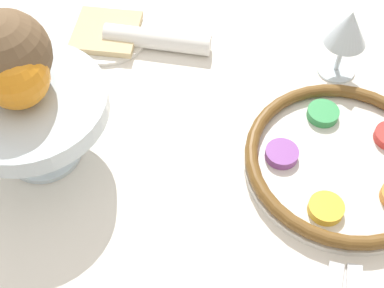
{
  "coord_description": "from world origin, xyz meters",
  "views": [
    {
      "loc": [
        -0.03,
        0.48,
        1.43
      ],
      "look_at": [
        0.03,
        0.02,
        0.8
      ],
      "focal_mm": 50.0,
      "sensor_mm": 36.0,
      "label": 1
    }
  ],
  "objects_px": {
    "seder_plate": "(343,160)",
    "wine_glass": "(348,30)",
    "bread_plate": "(106,34)",
    "coconut": "(7,54)",
    "orange_fruit": "(16,76)",
    "fruit_stand": "(29,109)",
    "napkin_roll": "(157,39)"
  },
  "relations": [
    {
      "from": "wine_glass",
      "to": "seder_plate",
      "type": "bearing_deg",
      "value": 90.15
    },
    {
      "from": "orange_fruit",
      "to": "napkin_roll",
      "type": "relative_size",
      "value": 0.45
    },
    {
      "from": "orange_fruit",
      "to": "napkin_roll",
      "type": "bearing_deg",
      "value": -117.18
    },
    {
      "from": "seder_plate",
      "to": "wine_glass",
      "type": "xyz_separation_m",
      "value": [
        0.0,
        -0.2,
        0.08
      ]
    },
    {
      "from": "fruit_stand",
      "to": "coconut",
      "type": "xyz_separation_m",
      "value": [
        0.01,
        -0.02,
        0.08
      ]
    },
    {
      "from": "seder_plate",
      "to": "coconut",
      "type": "bearing_deg",
      "value": 1.28
    },
    {
      "from": "wine_glass",
      "to": "bread_plate",
      "type": "distance_m",
      "value": 0.42
    },
    {
      "from": "orange_fruit",
      "to": "bread_plate",
      "type": "bearing_deg",
      "value": -97.63
    },
    {
      "from": "orange_fruit",
      "to": "bread_plate",
      "type": "height_order",
      "value": "orange_fruit"
    },
    {
      "from": "wine_glass",
      "to": "coconut",
      "type": "relative_size",
      "value": 1.11
    },
    {
      "from": "seder_plate",
      "to": "wine_glass",
      "type": "height_order",
      "value": "wine_glass"
    },
    {
      "from": "fruit_stand",
      "to": "napkin_roll",
      "type": "height_order",
      "value": "fruit_stand"
    },
    {
      "from": "wine_glass",
      "to": "fruit_stand",
      "type": "bearing_deg",
      "value": 27.56
    },
    {
      "from": "wine_glass",
      "to": "orange_fruit",
      "type": "relative_size",
      "value": 1.46
    },
    {
      "from": "wine_glass",
      "to": "bread_plate",
      "type": "relative_size",
      "value": 0.84
    },
    {
      "from": "seder_plate",
      "to": "bread_plate",
      "type": "height_order",
      "value": "seder_plate"
    },
    {
      "from": "fruit_stand",
      "to": "orange_fruit",
      "type": "relative_size",
      "value": 2.56
    },
    {
      "from": "wine_glass",
      "to": "orange_fruit",
      "type": "distance_m",
      "value": 0.51
    },
    {
      "from": "bread_plate",
      "to": "napkin_roll",
      "type": "relative_size",
      "value": 0.78
    },
    {
      "from": "seder_plate",
      "to": "orange_fruit",
      "type": "relative_size",
      "value": 3.38
    },
    {
      "from": "wine_glass",
      "to": "fruit_stand",
      "type": "height_order",
      "value": "fruit_stand"
    },
    {
      "from": "wine_glass",
      "to": "coconut",
      "type": "bearing_deg",
      "value": 24.69
    },
    {
      "from": "fruit_stand",
      "to": "bread_plate",
      "type": "height_order",
      "value": "fruit_stand"
    },
    {
      "from": "wine_glass",
      "to": "napkin_roll",
      "type": "bearing_deg",
      "value": -3.66
    },
    {
      "from": "orange_fruit",
      "to": "coconut",
      "type": "distance_m",
      "value": 0.03
    },
    {
      "from": "coconut",
      "to": "wine_glass",
      "type": "bearing_deg",
      "value": -155.31
    },
    {
      "from": "seder_plate",
      "to": "orange_fruit",
      "type": "height_order",
      "value": "orange_fruit"
    },
    {
      "from": "fruit_stand",
      "to": "seder_plate",
      "type": "bearing_deg",
      "value": -175.99
    },
    {
      "from": "seder_plate",
      "to": "orange_fruit",
      "type": "bearing_deg",
      "value": 4.4
    },
    {
      "from": "wine_glass",
      "to": "napkin_roll",
      "type": "distance_m",
      "value": 0.33
    },
    {
      "from": "orange_fruit",
      "to": "seder_plate",
      "type": "bearing_deg",
      "value": -175.6
    },
    {
      "from": "bread_plate",
      "to": "coconut",
      "type": "bearing_deg",
      "value": 78.15
    }
  ]
}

